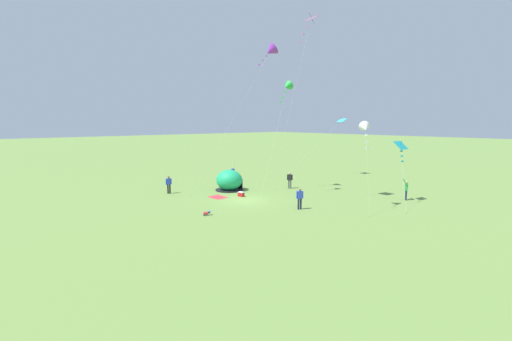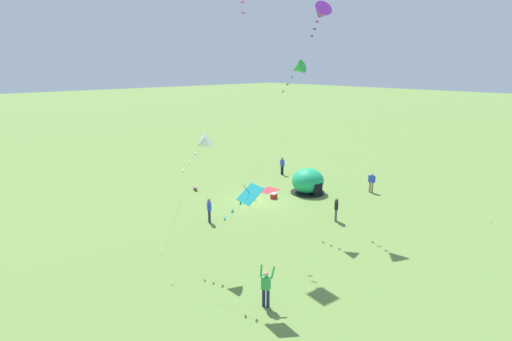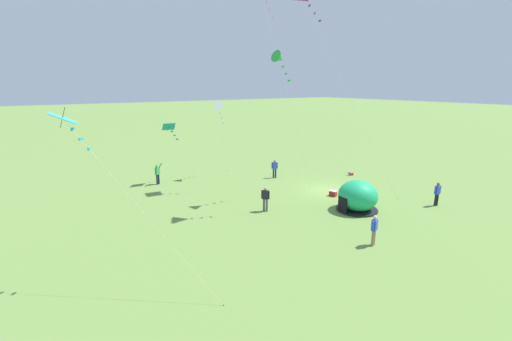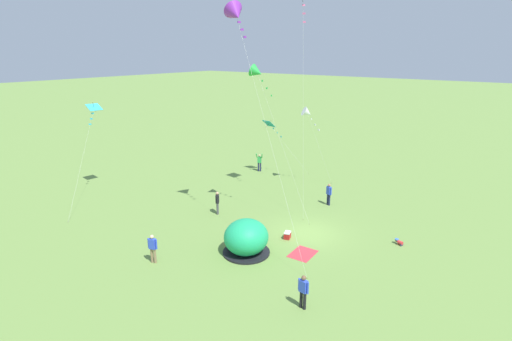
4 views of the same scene
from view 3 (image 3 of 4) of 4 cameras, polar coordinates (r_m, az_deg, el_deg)
The scene contains 14 objects.
ground_plane at distance 28.71m, azimuth 11.55°, elevation -3.19°, with size 300.00×300.00×0.00m, color olive.
popup_tent at distance 24.42m, azimuth 16.58°, elevation -4.15°, with size 2.81×2.81×2.10m.
picnic_blanket at distance 27.91m, azimuth 17.03°, elevation -4.02°, with size 1.70×1.30×0.01m, color #CC333D.
cooler_box at distance 27.24m, azimuth 12.72°, elevation -3.72°, with size 0.62×0.51×0.44m.
toddler_crawling at distance 33.77m, azimuth 15.49°, elevation -0.48°, with size 0.35×0.55×0.32m.
person_center_field at distance 23.24m, azimuth 1.57°, elevation -4.56°, with size 0.49×0.42×1.72m.
person_strolling at distance 31.52m, azimuth 3.12°, elevation 0.46°, with size 0.38×0.54×1.72m.
person_near_tent at distance 19.51m, azimuth 19.10°, elevation -9.14°, with size 0.35×0.56×1.72m.
person_far_back at distance 27.46m, azimuth 27.97°, elevation -3.30°, with size 0.28×0.59×1.72m.
person_with_toddler at distance 30.64m, azimuth -16.09°, elevation -0.42°, with size 0.65×0.72×1.89m.
kite_white at distance 31.19m, azimuth -6.15°, elevation 10.44°, with size 2.46×2.43×6.98m.
kite_cyan at distance 15.91m, azimuth -29.00°, elevation 6.96°, with size 6.12×4.75×7.54m.
kite_green at distance 24.83m, azimuth 3.92°, elevation 18.14°, with size 1.22×4.63×10.70m.
kite_teal at distance 30.30m, azimuth -14.17°, elevation 6.83°, with size 2.79×3.75×5.32m.
Camera 3 is at (-19.02, 19.78, 8.43)m, focal length 24.00 mm.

